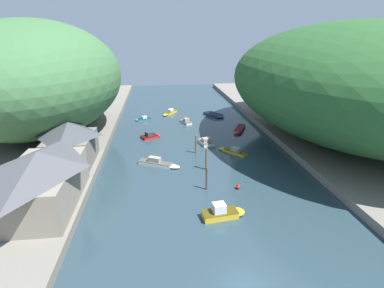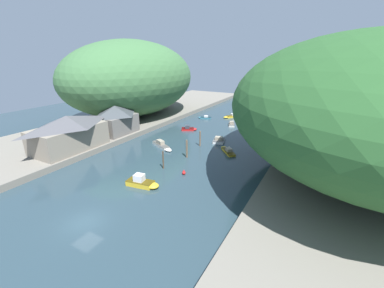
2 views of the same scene
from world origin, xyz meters
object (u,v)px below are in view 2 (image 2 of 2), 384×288
boat_small_dinghy (266,124)px  channel_buoy_near (184,173)px  boat_moored_right (189,129)px  boat_open_rowboat (143,183)px  person_on_quay (108,135)px  boat_near_quay (231,124)px  boat_mid_channel (205,117)px  boat_navy_launch (265,138)px  boat_yellow_tender (227,150)px  right_bank_cottage (323,123)px  boat_red_skiff (231,116)px  boat_far_right_bank (219,140)px  waterfront_building (68,132)px  boat_white_cruiser (162,146)px  boathouse_shed (116,119)px

boat_small_dinghy → channel_buoy_near: (-3.74, -34.13, 0.01)m
boat_moored_right → boat_open_rowboat: size_ratio=0.83×
channel_buoy_near → person_on_quay: 19.78m
boat_near_quay → boat_moored_right: size_ratio=1.03×
boat_near_quay → boat_mid_channel: 9.66m
boat_navy_launch → boat_yellow_tender: boat_yellow_tender is taller
boat_open_rowboat → boat_small_dinghy: 40.36m
boat_navy_launch → person_on_quay: bearing=61.1°
boat_open_rowboat → channel_buoy_near: bearing=143.7°
channel_buoy_near → boat_navy_launch: bearing=74.4°
right_bank_cottage → boat_red_skiff: right_bank_cottage is taller
boat_near_quay → boat_red_skiff: size_ratio=0.79×
boat_open_rowboat → boat_near_quay: bearing=172.8°
right_bank_cottage → boat_far_right_bank: (-17.94, -10.94, -3.32)m
boat_mid_channel → person_on_quay: 29.59m
boat_red_skiff → channel_buoy_near: (6.60, -37.54, -0.03)m
boat_red_skiff → boat_moored_right: bearing=108.3°
boat_small_dinghy → boat_far_right_bank: bearing=43.2°
boat_mid_channel → person_on_quay: size_ratio=2.20×
waterfront_building → boat_small_dinghy: (25.26, 36.69, -3.81)m
boat_yellow_tender → boat_red_skiff: bearing=67.4°
boat_white_cruiser → channel_buoy_near: (9.47, -8.06, -0.06)m
boat_white_cruiser → boat_small_dinghy: boat_white_cruiser is taller
right_bank_cottage → boat_yellow_tender: bearing=-132.3°
boat_mid_channel → boat_small_dinghy: bearing=-100.2°
boat_white_cruiser → boat_red_skiff: bearing=-157.8°
boat_navy_launch → boat_yellow_tender: bearing=94.7°
boat_near_quay → boat_white_cruiser: (-5.87, -21.51, 0.02)m
right_bank_cottage → boat_near_quay: right_bank_cottage is taller
boat_moored_right → person_on_quay: person_on_quay is taller
waterfront_building → boat_near_quay: 36.98m
boathouse_shed → right_bank_cottage: bearing=26.4°
boat_red_skiff → boat_mid_channel: boat_red_skiff is taller
boat_moored_right → boat_white_cruiser: bearing=-22.0°
boat_white_cruiser → boat_yellow_tender: boat_white_cruiser is taller
right_bank_cottage → person_on_quay: (-35.85, -23.37, -1.68)m
boat_red_skiff → boathouse_shed: bearing=95.2°
right_bank_cottage → boathouse_shed: bearing=-153.6°
waterfront_building → boat_near_quay: waterfront_building is taller
boathouse_shed → boat_navy_launch: bearing=26.9°
boat_moored_right → boat_small_dinghy: 19.73m
boat_white_cruiser → boat_open_rowboat: size_ratio=1.30×
boat_yellow_tender → channel_buoy_near: bearing=-142.6°
boat_yellow_tender → boat_far_right_bank: bearing=85.8°
right_bank_cottage → boat_red_skiff: 25.49m
boat_open_rowboat → boat_far_right_bank: bearing=167.6°
boat_near_quay → boat_open_rowboat: (0.58, -35.22, 0.14)m
waterfront_building → boat_open_rowboat: size_ratio=2.71×
boat_white_cruiser → boat_open_rowboat: 15.16m
boat_navy_launch → boat_mid_channel: boat_mid_channel is taller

